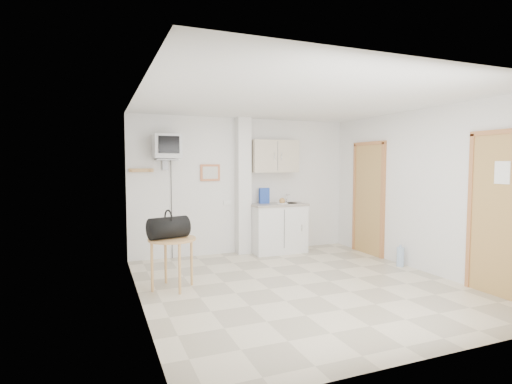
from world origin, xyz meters
name	(u,v)px	position (x,y,z in m)	size (l,w,h in m)	color
ground	(300,285)	(0.00, 0.00, 0.00)	(4.50, 4.50, 0.00)	beige
room_envelope	(313,172)	(0.24, 0.09, 1.54)	(4.24, 4.54, 2.55)	white
kitchenette	(277,209)	(0.57, 2.00, 0.80)	(1.03, 0.58, 2.10)	white
crt_television	(167,147)	(-1.45, 2.02, 1.94)	(0.44, 0.45, 2.15)	slate
round_table	(172,245)	(-1.65, 0.50, 0.59)	(0.63, 0.63, 0.68)	#BA7F50
duffel_bag	(168,227)	(-1.69, 0.50, 0.82)	(0.57, 0.42, 0.38)	black
water_bottle	(400,257)	(1.98, 0.29, 0.16)	(0.12, 0.12, 0.35)	#9CB8D8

